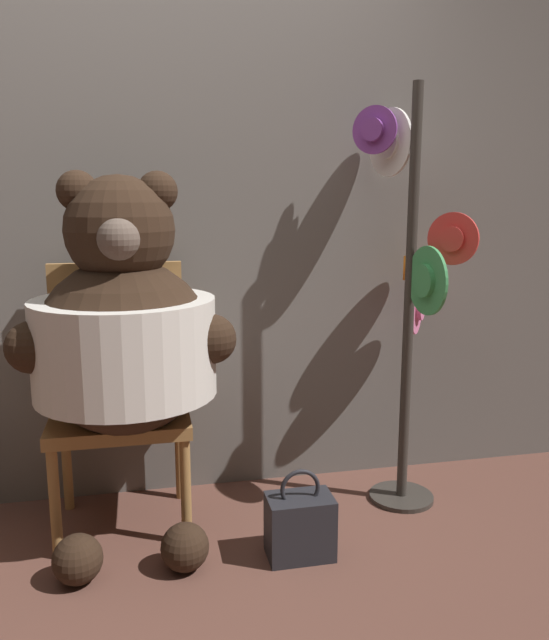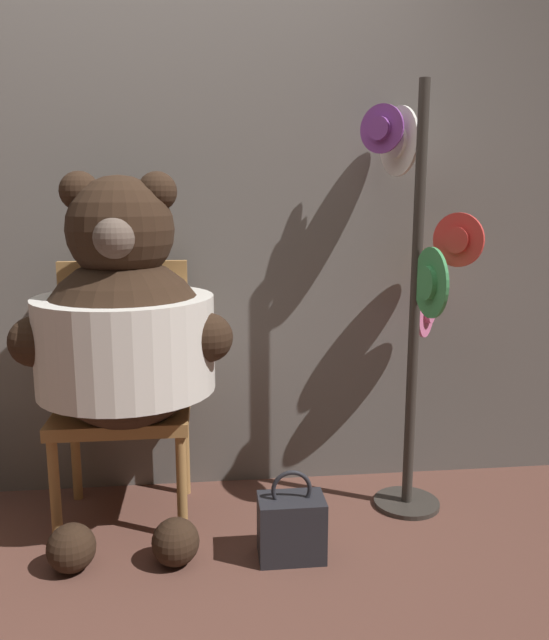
% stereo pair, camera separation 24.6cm
% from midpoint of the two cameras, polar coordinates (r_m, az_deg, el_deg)
% --- Properties ---
extents(ground_plane, '(14.00, 14.00, 0.00)m').
position_cam_midpoint_polar(ground_plane, '(2.38, -15.05, -22.53)').
color(ground_plane, brown).
extents(wall_back, '(8.00, 0.10, 2.44)m').
position_cam_midpoint_polar(wall_back, '(2.78, -15.55, 8.96)').
color(wall_back, '#66605B').
rests_on(wall_back, ground_plane).
extents(chair, '(0.53, 0.44, 1.05)m').
position_cam_midpoint_polar(chair, '(2.63, -16.62, -5.87)').
color(chair, '#9E703D').
rests_on(chair, ground_plane).
extents(teddy_bear, '(0.82, 0.72, 1.40)m').
position_cam_midpoint_polar(teddy_bear, '(2.41, -16.42, -1.37)').
color(teddy_bear, black).
rests_on(teddy_bear, ground_plane).
extents(hat_display_rack, '(0.39, 0.56, 1.75)m').
position_cam_midpoint_polar(hat_display_rack, '(2.65, 9.65, 3.30)').
color(hat_display_rack, '#332D28').
rests_on(hat_display_rack, ground_plane).
extents(handbag_on_ground, '(0.24, 0.16, 0.34)m').
position_cam_midpoint_polar(handbag_on_ground, '(2.41, -0.73, -18.31)').
color(handbag_on_ground, '#232328').
rests_on(handbag_on_ground, ground_plane).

